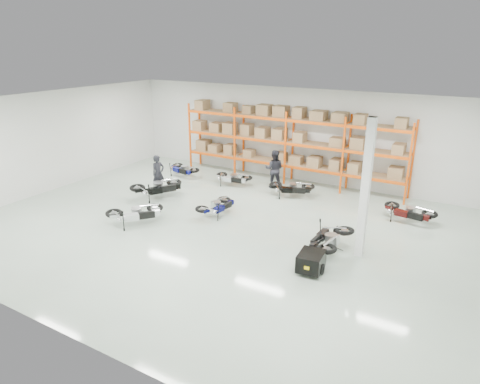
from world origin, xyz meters
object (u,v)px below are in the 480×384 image
Objects in this scene: moto_back_b at (232,176)px; moto_back_d at (409,209)px; moto_touring_right at (329,235)px; moto_back_c at (292,185)px; moto_blue_centre at (217,203)px; person_back at (274,169)px; moto_black_far_left at (158,184)px; moto_silver_left at (135,210)px; moto_back_a at (183,167)px; trailer at (311,261)px; person_left at (158,174)px.

moto_back_b is 8.12m from moto_back_d.
moto_back_c is (-3.20, 4.24, -0.06)m from moto_touring_right.
person_back is (0.46, 4.21, 0.42)m from moto_blue_centre.
moto_black_far_left is 1.11× the size of person_back.
moto_back_d is at bearing -109.95° from moto_silver_left.
moto_back_b is (0.77, 5.81, -0.08)m from moto_silver_left.
moto_touring_right is 4.30m from moto_back_d.
moto_back_c is 1.01× the size of moto_back_d.
moto_back_c is at bearing -76.44° from moto_back_a.
moto_touring_right is at bearing -162.70° from moto_back_c.
moto_back_a is (-4.37, 3.47, 0.00)m from moto_blue_centre.
trailer is at bearing 106.41° from person_back.
moto_touring_right is (4.89, -0.77, 0.10)m from moto_blue_centre.
person_left reaches higher than moto_black_far_left.
person_back is at bearing 39.03° from moto_back_c.
moto_back_c is 5.03m from moto_back_d.
moto_black_far_left reaches higher than moto_back_d.
moto_back_d is (10.08, 2.76, -0.09)m from moto_black_far_left.
person_left reaches higher than moto_blue_centre.
moto_back_b is at bearing -75.84° from moto_back_a.
trailer is 8.61m from moto_back_b.
moto_silver_left is 1.06× the size of moto_back_c.
person_left is (-8.75, 3.38, 0.49)m from trailer.
moto_back_b is (-1.40, 3.50, -0.01)m from moto_blue_centre.
person_back is (-1.23, 0.74, 0.38)m from moto_back_c.
trailer is at bearing -94.92° from person_left.
moto_silver_left is 7.07m from trailer.
person_left is at bearing -6.51° from moto_blue_centre.
moto_back_c is at bearing 113.33° from trailer.
moto_back_b is 0.87× the size of person_back.
moto_black_far_left reaches higher than moto_silver_left.
moto_back_a is 0.93× the size of moto_back_d.
moto_back_d reaches higher than moto_blue_centre.
moto_back_b is at bearing -58.95° from moto_silver_left.
moto_back_c is 1.49m from person_back.
moto_blue_centre is 1.01× the size of moto_back_b.
trailer is 0.95× the size of moto_back_a.
moto_blue_centre is 4.26m from person_back.
moto_black_far_left is 1.17× the size of person_left.
moto_black_far_left is 1.27× the size of moto_back_b.
moto_black_far_left is (-3.37, 0.37, 0.13)m from moto_blue_centre.
person_left is at bearing -154.73° from moto_back_a.
moto_back_a reaches higher than moto_blue_centre.
trailer is (7.06, -0.06, -0.20)m from moto_silver_left.
moto_touring_right is (7.06, 1.53, 0.02)m from moto_silver_left.
moto_blue_centre is 7.40m from moto_back_d.
moto_black_far_left is at bearing -27.21° from moto_silver_left.
moto_back_d reaches higher than moto_back_a.
moto_silver_left is at bearing 126.47° from moto_back_c.
trailer is at bearing -139.65° from moto_back_b.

